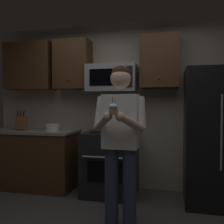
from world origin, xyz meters
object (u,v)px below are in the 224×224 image
object	(u,v)px
refrigerator	(220,137)
cupcake	(113,109)
microwave	(112,78)
bowl_large_white	(52,127)
person	(120,136)
knife_block	(22,123)
oven_range	(110,163)

from	to	relation	value
refrigerator	cupcake	bearing A→B (deg)	-133.53
microwave	bowl_large_white	world-z (taller)	microwave
microwave	person	xyz separation A→B (m)	(0.34, -1.05, -0.72)
knife_block	bowl_large_white	world-z (taller)	knife_block
oven_range	knife_block	bearing A→B (deg)	-178.84
knife_block	refrigerator	bearing A→B (deg)	-0.19
bowl_large_white	cupcake	size ratio (longest dim) A/B	1.27
microwave	refrigerator	size ratio (longest dim) A/B	0.41
bowl_large_white	person	bearing A→B (deg)	-35.74
oven_range	cupcake	distance (m)	1.55
refrigerator	cupcake	distance (m)	1.73
oven_range	cupcake	world-z (taller)	cupcake
oven_range	microwave	xyz separation A→B (m)	(0.00, 0.12, 1.26)
person	cupcake	xyz separation A→B (m)	(-0.00, -0.33, 0.30)
oven_range	person	bearing A→B (deg)	-69.90
cupcake	microwave	bearing A→B (deg)	103.87
person	oven_range	bearing A→B (deg)	110.10
knife_block	bowl_large_white	bearing A→B (deg)	0.06
oven_range	cupcake	size ratio (longest dim) A/B	5.36
cupcake	bowl_large_white	bearing A→B (deg)	135.52
oven_range	bowl_large_white	size ratio (longest dim) A/B	4.21
oven_range	person	distance (m)	1.13
microwave	person	size ratio (longest dim) A/B	0.42
knife_block	cupcake	xyz separation A→B (m)	(1.79, -1.23, 0.26)
microwave	person	distance (m)	1.32
microwave	person	bearing A→B (deg)	-72.03
knife_block	oven_range	bearing A→B (deg)	1.16
oven_range	bowl_large_white	bearing A→B (deg)	-178.20
oven_range	refrigerator	xyz separation A→B (m)	(1.50, -0.04, 0.44)
microwave	knife_block	size ratio (longest dim) A/B	2.31
microwave	oven_range	bearing A→B (deg)	-90.02
refrigerator	knife_block	distance (m)	2.95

